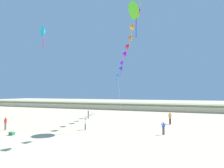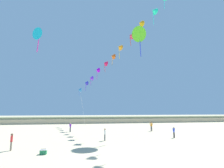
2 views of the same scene
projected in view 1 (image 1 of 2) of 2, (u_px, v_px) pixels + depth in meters
ground_plane at (46, 145)px, 18.46m from camera, size 240.00×240.00×0.00m
dune_ridge at (143, 106)px, 56.80m from camera, size 120.00×9.17×1.84m
person_near_left at (85, 123)px, 26.04m from camera, size 0.21×0.53×1.52m
person_near_right at (88, 114)px, 37.11m from camera, size 0.46×0.45×1.61m
person_mid_center at (163, 127)px, 23.00m from camera, size 0.51×0.30×1.52m
person_far_left at (170, 118)px, 30.56m from camera, size 0.57×0.37×1.74m
person_far_right at (5, 123)px, 25.93m from camera, size 0.22×0.56×1.61m
kite_banner_string at (130, 31)px, 34.33m from camera, size 14.89×26.37×22.48m
large_kite_low_lead at (44, 32)px, 32.88m from camera, size 1.92×1.54×3.69m
large_kite_mid_trail at (136, 10)px, 27.30m from camera, size 2.99×3.04×5.21m
beach_cooler at (12, 133)px, 22.79m from camera, size 0.58×0.41×0.46m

